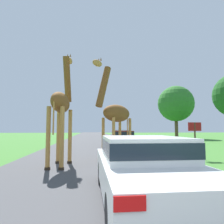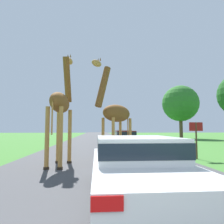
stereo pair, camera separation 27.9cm
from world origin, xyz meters
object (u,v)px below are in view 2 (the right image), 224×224
Objects in this scene: car_queue_left at (123,135)px; sign_post at (196,133)px; car_queue_right at (125,138)px; tree_centre_back at (180,104)px; giraffe_companion at (61,105)px; giraffe_near_road at (115,112)px; car_lead_maroon at (136,166)px.

sign_post is at bearing -83.17° from car_queue_left.
car_queue_right is 0.47× the size of tree_centre_back.
giraffe_companion is at bearing -123.80° from tree_centre_back.
giraffe_companion reaches higher than sign_post.
giraffe_near_road is 7.77m from car_queue_right.
sign_post is (2.56, -7.27, 0.56)m from car_queue_right.
sign_post is at bearing -111.74° from tree_centre_back.
giraffe_near_road is 25.07m from tree_centre_back.
tree_centre_back reaches higher than giraffe_near_road.
car_lead_maroon is 2.49× the size of sign_post.
car_lead_maroon is 1.03× the size of car_queue_left.
car_queue_left is at bearing 83.04° from car_lead_maroon.
giraffe_near_road is 4.28m from sign_post.
car_queue_left is (2.45, 20.08, 0.03)m from car_lead_maroon.
giraffe_companion is at bearing -115.27° from car_queue_right.
giraffe_near_road is 5.57m from car_lead_maroon.
sign_post is at bearing 52.60° from car_lead_maroon.
tree_centre_back is at bearing 64.64° from car_lead_maroon.
car_lead_maroon is at bearing -96.96° from car_queue_left.
sign_post is (6.55, 1.20, -1.26)m from giraffe_companion.
giraffe_companion is 6.78m from sign_post.
giraffe_near_road reaches higher than car_queue_right.
car_queue_right is (1.60, 7.43, -1.61)m from giraffe_near_road.
car_lead_maroon is 20.23m from car_queue_left.
sign_post is at bearing -70.61° from car_queue_right.
car_lead_maroon is at bearing 134.62° from giraffe_near_road.
tree_centre_back reaches higher than car_lead_maroon.
giraffe_near_road is 15.03m from car_queue_left.
sign_post reaches higher than car_lead_maroon.
tree_centre_back is (11.03, 13.98, 4.87)m from car_queue_right.
car_queue_left is at bearing 83.69° from car_queue_right.
car_queue_left is (2.40, 14.75, -1.58)m from giraffe_near_road.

